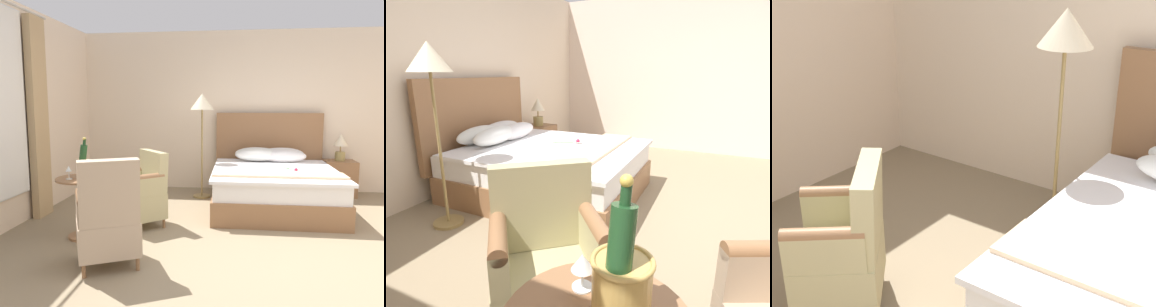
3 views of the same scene
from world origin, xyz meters
TOP-DOWN VIEW (x-y plane):
  - ground_plane at (0.00, 0.00)m, footprint 7.72×7.72m
  - wall_headboard_side at (0.00, 3.17)m, footprint 6.22×0.12m
  - wall_far_side at (3.11, 0.00)m, footprint 0.12×6.34m
  - bed at (0.21, 2.04)m, footprint 1.79×2.13m
  - nightstand at (1.35, 2.82)m, footprint 0.53×0.42m
  - bedside_lamp at (1.35, 2.82)m, footprint 0.22×0.22m
  - floor_lamp_brass at (-0.89, 2.44)m, footprint 0.37×0.37m
  - champagne_bucket at (-1.99, 0.38)m, footprint 0.19×0.19m
  - wine_glass_near_bucket at (-1.92, 0.54)m, footprint 0.08×0.08m
  - armchair_by_window at (-1.50, 0.95)m, footprint 0.76×0.77m

SIDE VIEW (x-z plane):
  - ground_plane at x=0.00m, z-range 0.00..0.00m
  - nightstand at x=1.35m, z-range 0.00..0.58m
  - bed at x=0.21m, z-range -0.33..1.03m
  - armchair_by_window at x=-1.50m, z-range -0.05..0.88m
  - wine_glass_near_bucket at x=-1.92m, z-range 0.72..0.85m
  - champagne_bucket at x=-1.99m, z-range 0.60..1.06m
  - bedside_lamp at x=1.35m, z-range 0.63..1.07m
  - wall_headboard_side at x=0.00m, z-range 0.00..2.76m
  - wall_far_side at x=3.11m, z-range 0.00..2.76m
  - floor_lamp_brass at x=-0.89m, z-range 0.59..2.27m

